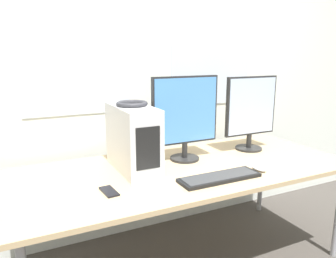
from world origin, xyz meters
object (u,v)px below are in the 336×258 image
object	(u,v)px
pc_tower	(133,138)
monitor_right_near	(251,111)
headphones	(132,104)
mouse	(259,168)
cell_phone	(109,191)
monitor_main	(185,115)
keyboard	(220,177)

from	to	relation	value
pc_tower	monitor_right_near	bearing A→B (deg)	1.70
headphones	mouse	distance (m)	0.89
monitor_right_near	mouse	world-z (taller)	monitor_right_near
pc_tower	mouse	distance (m)	0.81
cell_phone	pc_tower	bearing A→B (deg)	44.55
pc_tower	monitor_right_near	distance (m)	0.95
pc_tower	monitor_main	size ratio (longest dim) A/B	0.87
headphones	mouse	world-z (taller)	headphones
monitor_main	mouse	bearing A→B (deg)	-51.32
monitor_main	monitor_right_near	size ratio (longest dim) A/B	1.03
headphones	keyboard	xyz separation A→B (m)	(0.39, -0.38, -0.41)
headphones	keyboard	distance (m)	0.68
pc_tower	headphones	size ratio (longest dim) A/B	2.60
monitor_main	mouse	world-z (taller)	monitor_main
monitor_main	pc_tower	bearing A→B (deg)	-176.20
monitor_main	keyboard	xyz separation A→B (m)	(0.01, -0.41, -0.30)
headphones	mouse	size ratio (longest dim) A/B	1.75
monitor_main	keyboard	distance (m)	0.51
monitor_right_near	cell_phone	world-z (taller)	monitor_right_near
monitor_main	cell_phone	distance (m)	0.76
cell_phone	keyboard	bearing A→B (deg)	-14.28
monitor_main	monitor_right_near	distance (m)	0.56
monitor_right_near	mouse	distance (m)	0.55
pc_tower	mouse	world-z (taller)	pc_tower
pc_tower	cell_phone	distance (m)	0.42
monitor_right_near	keyboard	distance (m)	0.75
keyboard	cell_phone	distance (m)	0.64
monitor_right_near	cell_phone	bearing A→B (deg)	-165.30
monitor_right_near	keyboard	world-z (taller)	monitor_right_near
pc_tower	monitor_right_near	xyz separation A→B (m)	(0.94, 0.03, 0.10)
pc_tower	monitor_main	bearing A→B (deg)	3.80
pc_tower	cell_phone	size ratio (longest dim) A/B	3.34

